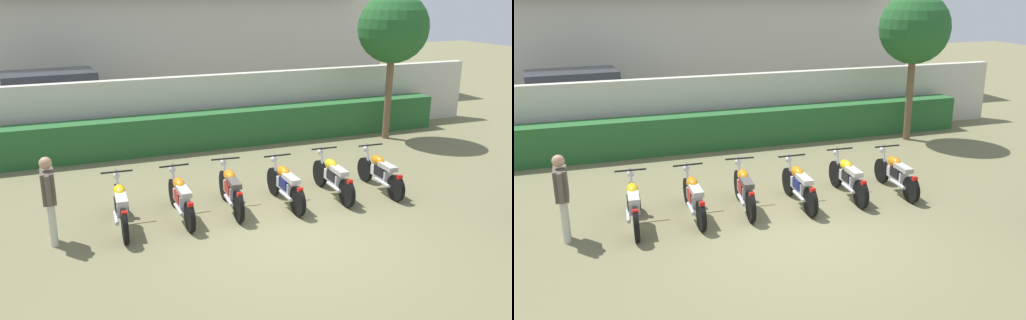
# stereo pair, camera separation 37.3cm
# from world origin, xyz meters

# --- Properties ---
(ground) EXTENTS (60.00, 60.00, 0.00)m
(ground) POSITION_xyz_m (0.00, 0.00, 0.00)
(ground) COLOR olive
(compound_wall) EXTENTS (18.89, 0.30, 1.94)m
(compound_wall) POSITION_xyz_m (0.00, 6.86, 0.97)
(compound_wall) COLOR beige
(compound_wall) RESTS_ON ground
(hedge_row) EXTENTS (15.11, 0.70, 1.01)m
(hedge_row) POSITION_xyz_m (0.00, 6.16, 0.51)
(hedge_row) COLOR #28602D
(hedge_row) RESTS_ON ground
(parked_car) EXTENTS (4.64, 2.38, 1.89)m
(parked_car) POSITION_xyz_m (-3.66, 9.61, 0.94)
(parked_car) COLOR silver
(parked_car) RESTS_ON ground
(tree_near_inspector) EXTENTS (2.02, 2.02, 4.26)m
(tree_near_inspector) POSITION_xyz_m (5.50, 5.22, 3.22)
(tree_near_inspector) COLOR brown
(tree_near_inspector) RESTS_ON ground
(motorcycle_in_row_0) EXTENTS (0.60, 1.97, 0.97)m
(motorcycle_in_row_0) POSITION_xyz_m (-2.83, 1.50, 0.46)
(motorcycle_in_row_0) COLOR black
(motorcycle_in_row_0) RESTS_ON ground
(motorcycle_in_row_1) EXTENTS (0.60, 1.92, 0.95)m
(motorcycle_in_row_1) POSITION_xyz_m (-1.67, 1.56, 0.44)
(motorcycle_in_row_1) COLOR black
(motorcycle_in_row_1) RESTS_ON ground
(motorcycle_in_row_2) EXTENTS (0.60, 1.88, 0.97)m
(motorcycle_in_row_2) POSITION_xyz_m (-0.63, 1.60, 0.45)
(motorcycle_in_row_2) COLOR black
(motorcycle_in_row_2) RESTS_ON ground
(motorcycle_in_row_3) EXTENTS (0.60, 1.85, 0.96)m
(motorcycle_in_row_3) POSITION_xyz_m (0.51, 1.45, 0.45)
(motorcycle_in_row_3) COLOR black
(motorcycle_in_row_3) RESTS_ON ground
(motorcycle_in_row_4) EXTENTS (0.60, 1.93, 0.96)m
(motorcycle_in_row_4) POSITION_xyz_m (1.68, 1.55, 0.45)
(motorcycle_in_row_4) COLOR black
(motorcycle_in_row_4) RESTS_ON ground
(motorcycle_in_row_5) EXTENTS (0.60, 1.88, 0.94)m
(motorcycle_in_row_5) POSITION_xyz_m (2.82, 1.46, 0.44)
(motorcycle_in_row_5) COLOR black
(motorcycle_in_row_5) RESTS_ON ground
(inspector_person) EXTENTS (0.22, 0.65, 1.60)m
(inspector_person) POSITION_xyz_m (-4.04, 1.27, 0.94)
(inspector_person) COLOR beige
(inspector_person) RESTS_ON ground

